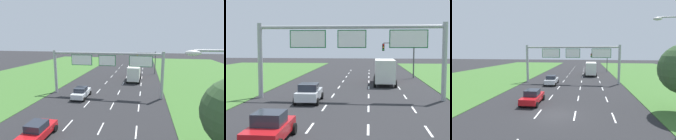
% 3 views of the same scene
% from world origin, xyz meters
% --- Properties ---
extents(ground_plane, '(200.00, 200.00, 0.00)m').
position_xyz_m(ground_plane, '(0.00, 0.00, 0.00)').
color(ground_plane, '#262628').
extents(lane_dashes_inner_left, '(0.14, 68.40, 0.01)m').
position_xyz_m(lane_dashes_inner_left, '(-1.75, 15.00, 0.00)').
color(lane_dashes_inner_left, white).
rests_on(lane_dashes_inner_left, ground_plane).
extents(lane_dashes_inner_right, '(0.14, 68.40, 0.01)m').
position_xyz_m(lane_dashes_inner_right, '(1.75, 15.00, 0.00)').
color(lane_dashes_inner_right, white).
rests_on(lane_dashes_inner_right, ground_plane).
extents(lane_dashes_slip, '(0.14, 68.40, 0.01)m').
position_xyz_m(lane_dashes_slip, '(5.25, 15.00, 0.00)').
color(lane_dashes_slip, white).
rests_on(lane_dashes_slip, ground_plane).
extents(car_near_red, '(2.07, 4.05, 1.58)m').
position_xyz_m(car_near_red, '(-3.30, 3.14, 0.77)').
color(car_near_red, red).
rests_on(car_near_red, ground_plane).
extents(car_lead_silver, '(2.20, 4.23, 1.65)m').
position_xyz_m(car_lead_silver, '(-3.43, 14.35, 0.82)').
color(car_lead_silver, silver).
rests_on(car_lead_silver, ground_plane).
extents(box_truck, '(2.79, 7.81, 3.17)m').
position_xyz_m(box_truck, '(3.70, 27.28, 1.71)').
color(box_truck, '#B21E19').
rests_on(box_truck, ground_plane).
extents(sign_gantry, '(17.24, 0.44, 7.00)m').
position_xyz_m(sign_gantry, '(0.18, 16.11, 4.96)').
color(sign_gantry, '#9EA0A5').
rests_on(sign_gantry, ground_plane).
extents(traffic_light_mast, '(4.76, 0.49, 5.60)m').
position_xyz_m(traffic_light_mast, '(6.43, 35.01, 3.87)').
color(traffic_light_mast, '#47494F').
rests_on(traffic_light_mast, ground_plane).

